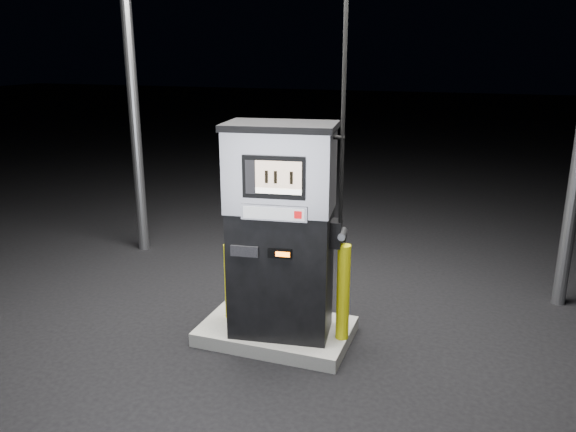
% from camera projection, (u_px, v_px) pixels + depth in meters
% --- Properties ---
extents(ground, '(80.00, 80.00, 0.00)m').
position_uv_depth(ground, '(276.00, 337.00, 6.15)').
color(ground, black).
rests_on(ground, ground).
extents(pump_island, '(1.60, 1.00, 0.15)m').
position_uv_depth(pump_island, '(276.00, 331.00, 6.13)').
color(pump_island, slate).
rests_on(pump_island, ground).
extents(fuel_dispenser, '(1.26, 0.80, 4.57)m').
position_uv_depth(fuel_dispenser, '(281.00, 229.00, 5.67)').
color(fuel_dispenser, black).
rests_on(fuel_dispenser, pump_island).
extents(bollard_left, '(0.15, 0.15, 0.86)m').
position_uv_depth(bollard_left, '(230.00, 282.00, 6.17)').
color(bollard_left, '#D4D10B').
rests_on(bollard_left, pump_island).
extents(bollard_right, '(0.17, 0.17, 1.02)m').
position_uv_depth(bollard_right, '(343.00, 292.00, 5.70)').
color(bollard_right, '#D4D10B').
rests_on(bollard_right, pump_island).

